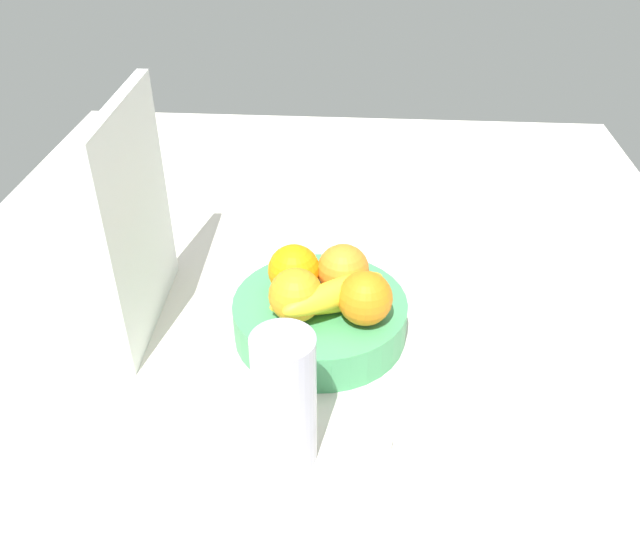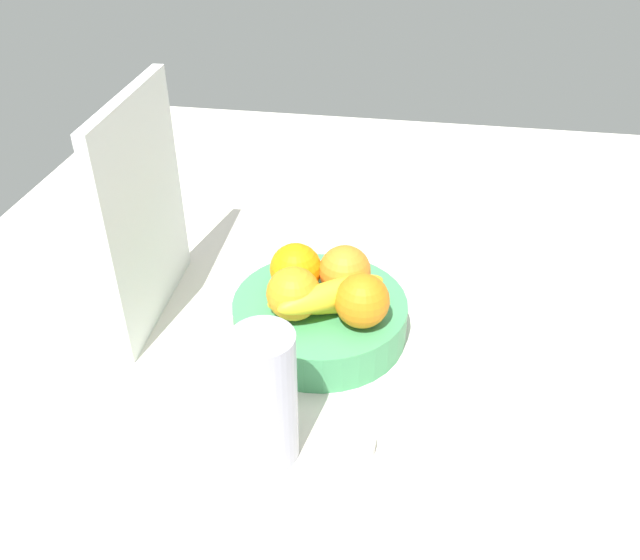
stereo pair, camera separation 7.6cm
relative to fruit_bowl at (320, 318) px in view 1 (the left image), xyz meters
The scene contains 10 objects.
ground_plane 5.23cm from the fruit_bowl, 14.67° to the left, with size 180.00×140.00×3.00cm, color silver.
fruit_bowl is the anchor object (origin of this frame).
orange_front_left 8.70cm from the fruit_bowl, 56.12° to the left, with size 7.98×7.98×7.98cm, color orange.
orange_front_right 8.78cm from the fruit_bowl, 141.51° to the left, with size 7.98×7.98×7.98cm, color orange.
orange_center 10.64cm from the fruit_bowl, 121.08° to the right, with size 7.98×7.98×7.98cm, color orange.
orange_back_left 8.40cm from the fruit_bowl, 48.18° to the right, with size 7.98×7.98×7.98cm, color orange.
banana_bunch 7.10cm from the fruit_bowl, 149.91° to the right, with size 13.20×17.98×6.20cm.
cutting_board 31.28cm from the fruit_bowl, 84.33° to the left, with size 28.00×1.80×36.00cm, color white.
thermos_tumbler 25.41cm from the fruit_bowl, behind, with size 7.61×7.61×19.22cm, color #B1B0C3.
jar_lid 23.62cm from the fruit_bowl, 161.53° to the right, with size 6.90×6.90×1.69cm, color silver.
Camera 1 is at (-82.10, -6.28, 66.26)cm, focal length 36.81 mm.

